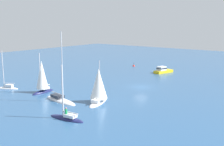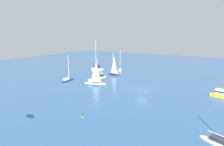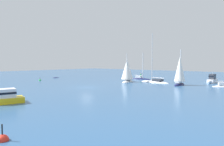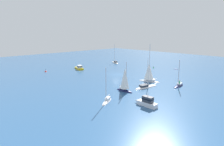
% 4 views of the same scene
% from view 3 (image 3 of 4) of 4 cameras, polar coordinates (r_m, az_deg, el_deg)
% --- Properties ---
extents(ground_plane, '(160.00, 160.00, 0.00)m').
position_cam_3_polar(ground_plane, '(39.12, -7.04, -3.94)').
color(ground_plane, '#2D5684').
extents(rib, '(2.12, 1.28, 0.34)m').
position_cam_3_polar(rib, '(63.62, -15.23, -1.31)').
color(rib, '#191E4C').
rests_on(rib, ground).
extents(yacht, '(6.36, 3.60, 7.14)m').
position_cam_3_polar(yacht, '(49.02, 4.23, 0.42)').
color(yacht, white).
rests_on(yacht, ground).
extents(sloop, '(4.85, 2.26, 7.83)m').
position_cam_3_polar(sloop, '(44.35, 18.16, 0.20)').
color(sloop, '#191E4C').
rests_on(sloop, ground).
extents(sailboat_1, '(1.96, 5.69, 7.62)m').
position_cam_3_polar(sailboat_1, '(57.15, 7.90, -1.50)').
color(sailboat_1, '#191E4C').
rests_on(sailboat_1, ground).
extents(powerboat, '(5.14, 1.43, 2.64)m').
position_cam_3_polar(powerboat, '(52.06, 25.86, -1.60)').
color(powerboat, white).
rests_on(powerboat, ground).
extents(sloop_1, '(2.96, 7.86, 11.71)m').
position_cam_3_polar(sloop_1, '(48.84, 11.69, -2.39)').
color(sloop_1, white).
rests_on(sloop_1, ground).
extents(channel_buoy, '(0.75, 0.75, 1.39)m').
position_cam_3_polar(channel_buoy, '(14.75, -27.97, -16.14)').
color(channel_buoy, red).
rests_on(channel_buoy, ground).
extents(mooring_buoy, '(0.58, 0.58, 1.08)m').
position_cam_3_polar(mooring_buoy, '(56.04, -19.24, -1.95)').
color(mooring_buoy, green).
rests_on(mooring_buoy, ground).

